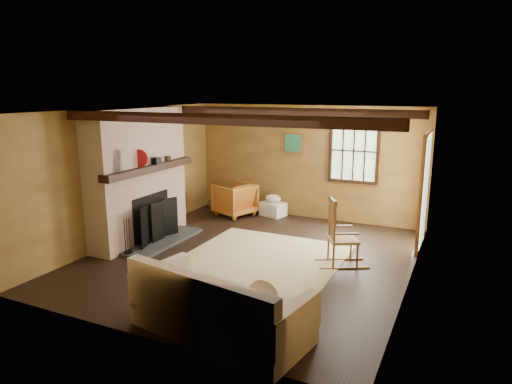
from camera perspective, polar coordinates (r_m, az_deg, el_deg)
The scene contains 10 objects.
ground at distance 7.62m, azimuth -0.70°, elevation -8.17°, with size 5.50×5.50×0.00m, color black.
room_envelope at distance 7.34m, azimuth 1.70°, elevation 4.24°, with size 5.02×5.52×2.44m.
fireplace at distance 8.49m, azimuth -14.37°, elevation 1.36°, with size 1.02×2.30×2.40m.
rug at distance 7.37m, azimuth 0.03°, elevation -8.88°, with size 2.50×3.00×0.01m, color #CAB687.
rocking_chair at distance 7.28m, azimuth 10.52°, elevation -5.55°, with size 0.89×0.74×1.09m.
sofa at distance 5.27m, azimuth -4.75°, elevation -14.60°, with size 2.17×1.24×0.83m.
firewood_pile at distance 10.64m, azimuth -4.32°, elevation -1.47°, with size 0.64×0.12×0.23m.
laundry_basket at distance 10.02m, azimuth 2.15°, elevation -2.14°, with size 0.50×0.38×0.30m, color white.
basket_pillow at distance 9.96m, azimuth 2.16°, elevation -0.81°, with size 0.36×0.28×0.18m, color white.
armchair at distance 10.04m, azimuth -2.70°, elevation -0.91°, with size 0.76×0.78×0.71m, color #BF6026.
Camera 1 is at (3.12, -6.40, 2.71)m, focal length 32.00 mm.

